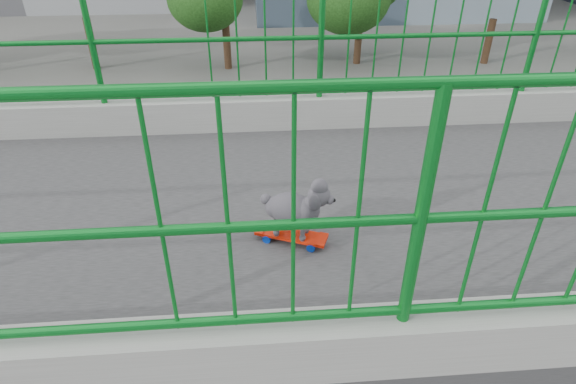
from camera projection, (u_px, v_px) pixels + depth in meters
The scene contains 8 objects.
road at pixel (323, 167), 18.31m from camera, with size 18.00×90.00×0.02m, color black.
footbridge at pixel (536, 348), 4.57m from camera, with size 3.00×24.00×7.00m.
skateboard at pixel (291, 236), 3.08m from camera, with size 0.30×0.48×0.06m.
poodle at pixel (295, 207), 2.95m from camera, with size 0.30×0.45×0.40m.
car_1 at pixel (366, 204), 14.76m from camera, with size 1.59×4.56×1.50m, color black.
car_2 at pixel (57, 166), 16.74m from camera, with size 2.65×5.76×1.60m, color #A2A3A8.
car_3 at pixel (336, 124), 20.23m from camera, with size 1.82×4.48×1.30m, color #BD0714.
car_4 at pixel (424, 94), 23.25m from camera, with size 1.60×3.97×1.35m, color black.
Camera 1 is at (2.87, -2.64, 8.92)m, focal length 29.52 mm.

